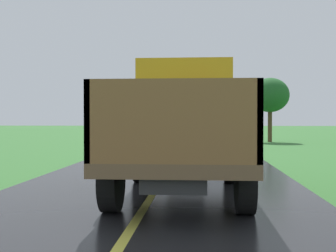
# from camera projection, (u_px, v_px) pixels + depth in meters

# --- Properties ---
(banana_truck_near) EXTENTS (2.38, 5.82, 2.80)m
(banana_truck_near) POSITION_uv_depth(u_px,v_px,m) (183.00, 123.00, 9.45)
(banana_truck_near) COLOR #2D2D30
(banana_truck_near) RESTS_ON road_surface
(roadside_tree_mid_right) EXTENTS (2.55, 2.55, 4.30)m
(roadside_tree_mid_right) POSITION_uv_depth(u_px,v_px,m) (270.00, 95.00, 29.74)
(roadside_tree_mid_right) COLOR #4C3823
(roadside_tree_mid_right) RESTS_ON ground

